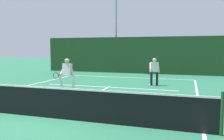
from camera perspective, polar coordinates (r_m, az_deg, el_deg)
The scene contains 12 objects.
ground_plane at distance 7.97m, azimuth -15.56°, elevation -10.83°, with size 80.00×80.00×0.00m, color #276849.
court_line_baseline_far at distance 17.82m, azimuth 3.95°, elevation -1.79°, with size 9.34×0.10×0.01m, color white.
court_line_sideline_right at distance 6.74m, azimuth 21.00°, elevation -13.95°, with size 0.10×21.60×0.01m, color white.
court_line_service at distance 13.40m, azimuth -0.88°, elevation -4.11°, with size 7.61×0.10×0.01m, color white.
court_line_centre at distance 10.70m, azimuth -6.01°, elevation -6.53°, with size 0.10×6.40×0.01m, color white.
tennis_net at distance 7.84m, azimuth -15.65°, elevation -7.28°, with size 10.24×0.09×1.11m.
player_near at distance 12.02m, azimuth -10.66°, elevation -0.85°, with size 0.97×0.86×1.67m.
player_far at distance 14.14m, azimuth 10.01°, elevation -0.13°, with size 0.63×0.85×1.59m.
tennis_ball at distance 15.04m, azimuth -5.21°, elevation -2.99°, with size 0.07×0.07×0.07m, color #D1E033.
tennis_ball_extra at distance 11.21m, azimuth -20.01°, elevation -6.11°, with size 0.07×0.07×0.07m, color #D1E033.
back_fence_windscreen at distance 20.67m, azimuth 6.03°, elevation 3.51°, with size 16.99×0.12×3.13m, color #1F4220.
light_pole at distance 22.30m, azimuth 0.98°, elevation 11.92°, with size 0.55×0.44×7.84m.
Camera 1 is at (4.27, -6.37, 2.18)m, focal length 38.44 mm.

